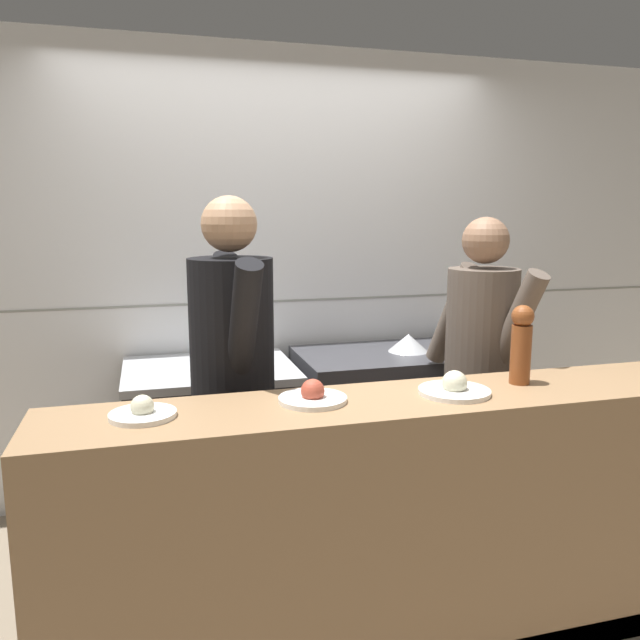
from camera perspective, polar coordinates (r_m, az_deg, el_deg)
name	(u,v)px	position (r m, az deg, el deg)	size (l,w,h in m)	color
ground_plane	(348,610)	(2.93, 2.58, -24.96)	(14.00, 14.00, 0.00)	#7F705B
wall_back_tiled	(280,275)	(3.71, -3.72, 4.11)	(8.00, 0.06, 2.60)	white
oven_range	(212,445)	(3.46, -9.86, -11.22)	(0.88, 0.71, 0.87)	#38383D
prep_counter	(399,426)	(3.71, 7.24, -9.61)	(1.16, 0.65, 0.89)	#38383D
pass_counter	(408,525)	(2.52, 8.03, -18.03)	(2.66, 0.45, 1.00)	#93704C
stock_pot	(229,352)	(3.30, -8.34, -2.90)	(0.25, 0.25, 0.14)	#B7BABF
mixing_bowl_steel	(408,343)	(3.59, 8.07, -2.07)	(0.23, 0.23, 0.10)	#B7BABF
plated_dish_main	(143,412)	(2.16, -15.91, -8.08)	(0.22, 0.22, 0.08)	white
plated_dish_appetiser	(313,396)	(2.24, -0.67, -6.98)	(0.25, 0.25, 0.09)	white
plated_dish_dessert	(454,388)	(2.39, 12.18, -6.11)	(0.27, 0.27, 0.09)	white
pepper_mill	(521,343)	(2.56, 17.93, -1.98)	(0.09, 0.09, 0.31)	brown
chef_head_cook	(233,380)	(2.68, -7.96, -5.46)	(0.38, 0.76, 1.74)	black
chef_sous	(480,370)	(3.11, 14.39, -4.49)	(0.42, 0.72, 1.65)	black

